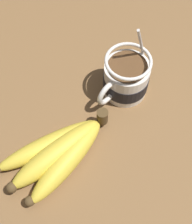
{
  "coord_description": "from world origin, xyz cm",
  "views": [
    {
      "loc": [
        23.66,
        15.35,
        53.87
      ],
      "look_at": [
        4.76,
        -2.62,
        7.49
      ],
      "focal_mm": 50.0,
      "sensor_mm": 36.0,
      "label": 1
    }
  ],
  "objects": [
    {
      "name": "coffee_mug",
      "position": [
        -4.11,
        -3.6,
        7.36
      ],
      "size": [
        13.93,
        8.4,
        14.97
      ],
      "color": "white",
      "rests_on": "table"
    },
    {
      "name": "table",
      "position": [
        0.0,
        0.0,
        1.78
      ],
      "size": [
        106.93,
        106.93,
        3.56
      ],
      "color": "brown",
      "rests_on": "ground"
    },
    {
      "name": "banana_bunch",
      "position": [
        13.93,
        -2.64,
        5.45
      ],
      "size": [
        20.64,
        11.58,
        4.27
      ],
      "color": "#4C381E",
      "rests_on": "table"
    }
  ]
}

